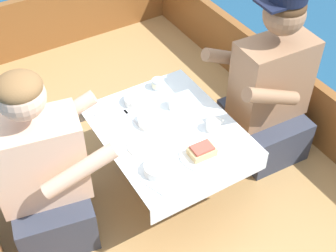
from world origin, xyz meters
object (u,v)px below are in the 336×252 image
object	(u,v)px
coffee_cup_port	(176,103)
tin_can	(158,84)
person_port	(44,175)
person_starboard	(269,92)
sandwich	(202,151)
coffee_cup_starboard	(214,125)

from	to	relation	value
coffee_cup_port	tin_can	xyz separation A→B (m)	(0.00, 0.19, -0.00)
person_port	person_starboard	distance (m)	1.23
person_starboard	coffee_cup_port	world-z (taller)	person_starboard
person_starboard	coffee_cup_port	xyz separation A→B (m)	(-0.50, 0.14, 0.04)
person_port	tin_can	xyz separation A→B (m)	(0.73, 0.23, 0.07)
person_port	sandwich	xyz separation A→B (m)	(0.66, -0.30, 0.08)
coffee_cup_starboard	tin_can	world-z (taller)	same
person_starboard	sandwich	distance (m)	0.61
coffee_cup_port	sandwich	bearing A→B (deg)	-102.17
sandwich	coffee_cup_port	distance (m)	0.36
person_starboard	sandwich	xyz separation A→B (m)	(-0.57, -0.21, 0.04)
coffee_cup_starboard	tin_can	xyz separation A→B (m)	(-0.07, 0.42, -0.00)
person_starboard	tin_can	distance (m)	0.60
tin_can	coffee_cup_port	bearing A→B (deg)	-91.20
person_port	sandwich	distance (m)	0.73
sandwich	tin_can	distance (m)	0.54
sandwich	coffee_cup_starboard	size ratio (longest dim) A/B	1.22
person_port	coffee_cup_starboard	distance (m)	0.83
sandwich	coffee_cup_starboard	xyz separation A→B (m)	(0.15, 0.12, -0.00)
coffee_cup_port	coffee_cup_starboard	size ratio (longest dim) A/B	0.99
person_port	coffee_cup_starboard	bearing A→B (deg)	-2.19
sandwich	person_starboard	bearing A→B (deg)	19.82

